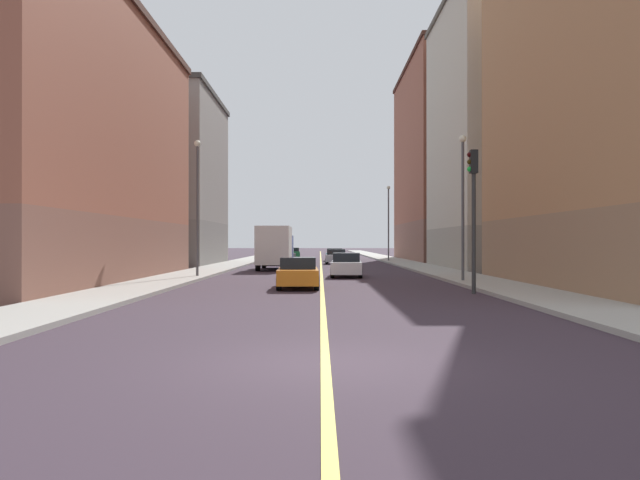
# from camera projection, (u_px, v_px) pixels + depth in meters

# --- Properties ---
(ground_plane) EXTENTS (400.00, 400.00, 0.00)m
(ground_plane) POSITION_uv_depth(u_px,v_px,m) (327.00, 363.00, 10.28)
(ground_plane) COLOR #362934
(ground_plane) RESTS_ON ground
(sidewalk_left) EXTENTS (3.01, 168.00, 0.15)m
(sidewalk_left) POSITION_uv_depth(u_px,v_px,m) (404.00, 262.00, 59.26)
(sidewalk_left) COLOR #9E9B93
(sidewalk_left) RESTS_ON ground
(sidewalk_right) EXTENTS (3.01, 168.00, 0.15)m
(sidewalk_right) POSITION_uv_depth(u_px,v_px,m) (241.00, 262.00, 59.30)
(sidewalk_right) COLOR #9E9B93
(sidewalk_right) RESTS_ON ground
(lane_center_stripe) EXTENTS (0.16, 154.00, 0.01)m
(lane_center_stripe) POSITION_uv_depth(u_px,v_px,m) (322.00, 263.00, 59.28)
(lane_center_stripe) COLOR #E5D14C
(lane_center_stripe) RESTS_ON ground
(building_left_near) EXTENTS (8.57, 18.79, 24.33)m
(building_left_near) POSITION_uv_depth(u_px,v_px,m) (636.00, 5.00, 26.58)
(building_left_near) COLOR #8F6B4F
(building_left_near) RESTS_ON ground
(building_left_mid) EXTENTS (8.57, 15.39, 20.25)m
(building_left_mid) POSITION_uv_depth(u_px,v_px,m) (500.00, 135.00, 46.88)
(building_left_mid) COLOR #9D9688
(building_left_mid) RESTS_ON ground
(building_left_far) EXTENTS (8.57, 22.54, 21.17)m
(building_left_far) POSITION_uv_depth(u_px,v_px,m) (446.00, 163.00, 67.14)
(building_left_far) COLOR brown
(building_left_far) RESTS_ON ground
(building_right_corner) EXTENTS (8.57, 24.51, 14.12)m
(building_right_corner) POSITION_uv_depth(u_px,v_px,m) (57.00, 142.00, 31.22)
(building_right_corner) COLOR brown
(building_right_corner) RESTS_ON ground
(building_right_midblock) EXTENTS (8.57, 14.94, 14.95)m
(building_right_midblock) POSITION_uv_depth(u_px,v_px,m) (170.00, 180.00, 54.58)
(building_right_midblock) COLOR slate
(building_right_midblock) RESTS_ON ground
(traffic_light_left_near) EXTENTS (0.40, 0.32, 5.57)m
(traffic_light_left_near) POSITION_uv_depth(u_px,v_px,m) (475.00, 200.00, 23.98)
(traffic_light_left_near) COLOR #2D2D2D
(traffic_light_left_near) RESTS_ON ground
(street_lamp_left_near) EXTENTS (0.36, 0.36, 7.07)m
(street_lamp_left_near) POSITION_uv_depth(u_px,v_px,m) (464.00, 192.00, 30.16)
(street_lamp_left_near) COLOR #4C4C51
(street_lamp_left_near) RESTS_ON ground
(street_lamp_right_near) EXTENTS (0.36, 0.36, 7.49)m
(street_lamp_right_near) POSITION_uv_depth(u_px,v_px,m) (199.00, 194.00, 34.24)
(street_lamp_right_near) COLOR #4C4C51
(street_lamp_right_near) RESTS_ON ground
(street_lamp_left_far) EXTENTS (0.36, 0.36, 7.58)m
(street_lamp_left_far) POSITION_uv_depth(u_px,v_px,m) (390.00, 216.00, 62.94)
(street_lamp_left_far) COLOR #4C4C51
(street_lamp_left_far) RESTS_ON ground
(car_green) EXTENTS (1.90, 4.18, 1.31)m
(car_green) POSITION_uv_depth(u_px,v_px,m) (294.00, 253.00, 77.93)
(car_green) COLOR #1E6B38
(car_green) RESTS_ON ground
(car_teal) EXTENTS (1.84, 4.04, 1.35)m
(car_teal) POSITION_uv_depth(u_px,v_px,m) (336.00, 255.00, 65.80)
(car_teal) COLOR #196670
(car_teal) RESTS_ON ground
(car_black) EXTENTS (2.08, 4.18, 1.37)m
(car_black) POSITION_uv_depth(u_px,v_px,m) (286.00, 256.00, 61.59)
(car_black) COLOR black
(car_black) RESTS_ON ground
(car_silver) EXTENTS (2.09, 4.04, 1.36)m
(car_silver) POSITION_uv_depth(u_px,v_px,m) (338.00, 257.00, 57.33)
(car_silver) COLOR silver
(car_silver) RESTS_ON ground
(car_white) EXTENTS (1.93, 4.48, 1.38)m
(car_white) POSITION_uv_depth(u_px,v_px,m) (348.00, 265.00, 35.81)
(car_white) COLOR white
(car_white) RESTS_ON ground
(car_orange) EXTENTS (1.86, 4.21, 1.34)m
(car_orange) POSITION_uv_depth(u_px,v_px,m) (299.00, 273.00, 26.98)
(car_orange) COLOR orange
(car_orange) RESTS_ON ground
(car_maroon) EXTENTS (2.07, 4.02, 1.32)m
(car_maroon) POSITION_uv_depth(u_px,v_px,m) (279.00, 258.00, 54.31)
(car_maroon) COLOR maroon
(car_maroon) RESTS_ON ground
(box_truck) EXTENTS (2.40, 7.54, 3.11)m
(box_truck) POSITION_uv_depth(u_px,v_px,m) (277.00, 247.00, 45.07)
(box_truck) COLOR navy
(box_truck) RESTS_ON ground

